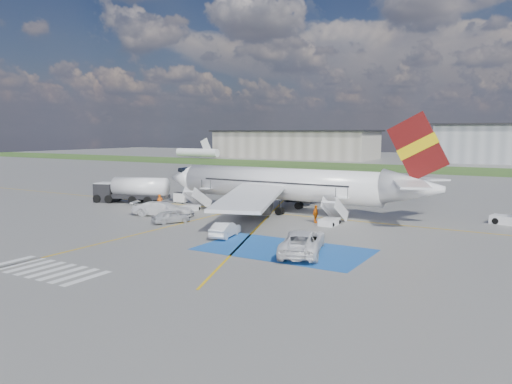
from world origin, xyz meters
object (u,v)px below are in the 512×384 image
Objects in this scene: gpu_cart at (181,198)px; fuel_tanker at (132,192)px; airliner at (290,184)px; van_white_b at (163,206)px; car_silver_b at (225,229)px; van_white_a at (303,237)px; car_silver_a at (171,217)px.

fuel_tanker is at bearing -153.79° from gpu_cart.
airliner is 6.55× the size of van_white_b.
fuel_tanker is 26.77m from car_silver_b.
fuel_tanker is (-22.38, -3.99, -1.89)m from airliner.
car_silver_b is at bearing -30.04° from van_white_a.
airliner is at bearing -92.70° from car_silver_a.
van_white_a is (8.81, -1.81, 0.53)m from car_silver_b.
gpu_cart is (5.82, 3.39, -0.83)m from fuel_tanker.
van_white_b is at bearing -139.03° from airliner.
airliner is at bearing -1.94° from gpu_cart.
fuel_tanker is 1.63× the size of van_white_a.
van_white_b is at bearing -12.12° from car_silver_a.
car_silver_b is (9.08, -2.99, 0.02)m from car_silver_a.
van_white_b reaches higher than car_silver_a.
van_white_b is at bearing -66.02° from gpu_cart.
van_white_a is (17.89, -4.80, 0.54)m from car_silver_a.
fuel_tanker is 17.40m from car_silver_a.
fuel_tanker is 35.51m from van_white_a.
airliner reaches higher than gpu_cart.
gpu_cart reaches higher than car_silver_a.
van_white_a is (10.22, -18.04, -2.15)m from airliner.
car_silver_a is 0.62× the size of van_white_a.
fuel_tanker is at bearing -38.21° from car_silver_b.
van_white_b is at bearing -44.61° from fuel_tanker.
gpu_cart is 31.97m from van_white_a.
airliner is 19.93× the size of gpu_cart.
van_white_a reaches higher than van_white_b.
airliner is 16.51m from car_silver_b.
airliner is 20.85m from van_white_a.
van_white_a reaches higher than car_silver_b.
airliner is 9.00× the size of car_silver_a.
airliner reaches higher than fuel_tanker.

